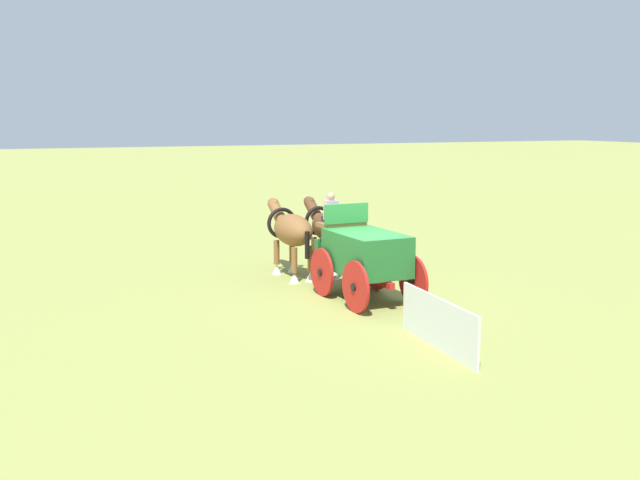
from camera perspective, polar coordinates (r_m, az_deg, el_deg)
ground_plane at (r=19.62m, az=3.62°, el=-4.73°), size 220.00×220.00×0.00m
show_wagon at (r=19.47m, az=3.45°, el=-1.11°), size 5.48×1.94×2.79m
draft_horse_near at (r=22.19m, az=-2.26°, el=0.68°), size 3.05×1.03×2.30m
draft_horse_off at (r=22.73m, az=0.75°, el=0.86°), size 3.19×1.00×2.28m
sponsor_banner at (r=15.66m, az=9.23°, el=-6.44°), size 3.20×0.28×1.10m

